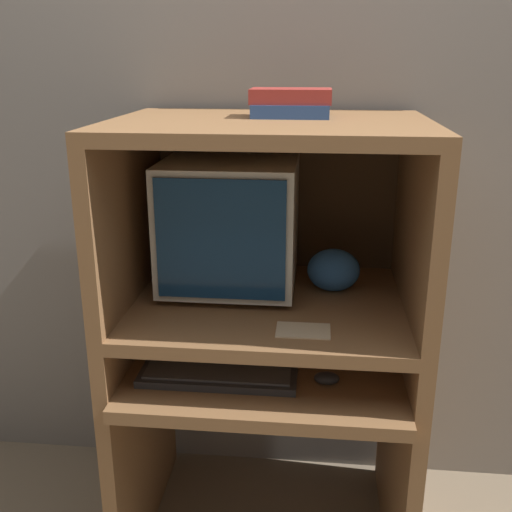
% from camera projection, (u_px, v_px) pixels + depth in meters
% --- Properties ---
extents(wall_back, '(6.00, 0.06, 2.60)m').
position_uv_depth(wall_back, '(280.00, 108.00, 1.89)').
color(wall_back, gray).
rests_on(wall_back, ground_plane).
extents(desk_base, '(0.83, 0.67, 0.64)m').
position_uv_depth(desk_base, '(267.00, 432.00, 1.79)').
color(desk_base, brown).
rests_on(desk_base, ground_plane).
extents(desk_monitor_shelf, '(0.83, 0.63, 0.16)m').
position_uv_depth(desk_monitor_shelf, '(268.00, 312.00, 1.71)').
color(desk_monitor_shelf, brown).
rests_on(desk_monitor_shelf, desk_base).
extents(hutch_upper, '(0.83, 0.63, 0.50)m').
position_uv_depth(hutch_upper, '(270.00, 181.00, 1.61)').
color(hutch_upper, brown).
rests_on(hutch_upper, desk_monitor_shelf).
extents(crt_monitor, '(0.38, 0.38, 0.38)m').
position_uv_depth(crt_monitor, '(230.00, 223.00, 1.73)').
color(crt_monitor, beige).
rests_on(crt_monitor, desk_monitor_shelf).
extents(keyboard, '(0.42, 0.15, 0.03)m').
position_uv_depth(keyboard, '(218.00, 374.00, 1.60)').
color(keyboard, '#2D2D30').
rests_on(keyboard, desk_base).
extents(mouse, '(0.07, 0.05, 0.03)m').
position_uv_depth(mouse, '(327.00, 378.00, 1.57)').
color(mouse, '#28282B').
rests_on(mouse, desk_base).
extents(snack_bag, '(0.15, 0.11, 0.13)m').
position_uv_depth(snack_bag, '(333.00, 270.00, 1.74)').
color(snack_bag, '#336BB7').
rests_on(snack_bag, desk_monitor_shelf).
extents(book_stack, '(0.21, 0.14, 0.07)m').
position_uv_depth(book_stack, '(291.00, 103.00, 1.58)').
color(book_stack, navy).
rests_on(book_stack, hutch_upper).
extents(paper_card, '(0.14, 0.09, 0.00)m').
position_uv_depth(paper_card, '(303.00, 331.00, 1.50)').
color(paper_card, '#CCB28C').
rests_on(paper_card, desk_monitor_shelf).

